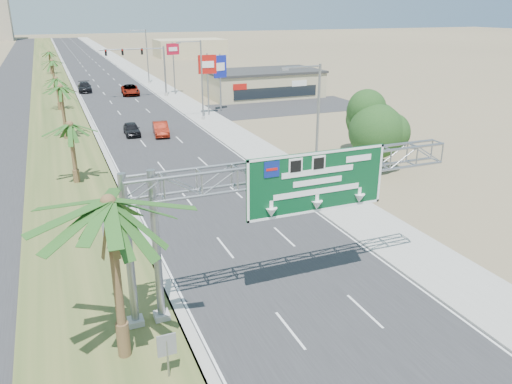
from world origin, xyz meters
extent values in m
cube|color=#28282B|center=(0.00, 110.00, 0.01)|extent=(12.00, 300.00, 0.02)
cube|color=#9E9B93|center=(8.50, 110.00, 0.05)|extent=(4.00, 300.00, 0.10)
cube|color=#394C21|center=(-10.00, 110.00, 0.06)|extent=(7.00, 300.00, 0.12)
cube|color=#28282B|center=(-17.00, 110.00, 0.01)|extent=(8.00, 300.00, 0.02)
cylinder|color=gray|center=(-7.20, 10.00, 3.70)|extent=(0.36, 0.36, 7.40)
cylinder|color=gray|center=(-8.40, 10.00, 3.70)|extent=(0.36, 0.36, 7.40)
cube|color=#9E9B93|center=(-7.20, 10.00, 0.20)|extent=(0.70, 0.70, 0.40)
cube|color=#9E9B93|center=(-8.40, 10.00, 0.20)|extent=(0.70, 0.70, 0.40)
cube|color=#06411F|center=(0.50, 9.52, 6.00)|extent=(7.20, 0.12, 3.00)
cube|color=navy|center=(-1.90, 9.44, 6.95)|extent=(0.75, 0.03, 0.75)
cone|color=white|center=(0.50, 9.44, 4.85)|extent=(0.56, 0.56, 0.45)
cylinder|color=brown|center=(-9.20, 8.00, 3.50)|extent=(0.36, 0.36, 7.00)
cylinder|color=brown|center=(-9.20, 8.00, 0.84)|extent=(0.54, 0.54, 1.68)
cylinder|color=brown|center=(-9.50, 32.00, 2.50)|extent=(0.36, 0.36, 5.00)
cylinder|color=brown|center=(-9.50, 32.00, 0.60)|extent=(0.54, 0.54, 1.20)
cylinder|color=brown|center=(-9.50, 48.00, 2.90)|extent=(0.36, 0.36, 5.80)
cylinder|color=brown|center=(-9.50, 48.00, 0.70)|extent=(0.54, 0.54, 1.39)
cylinder|color=brown|center=(-9.50, 66.00, 2.25)|extent=(0.36, 0.36, 4.50)
cylinder|color=brown|center=(-9.50, 66.00, 0.54)|extent=(0.54, 0.54, 1.08)
cylinder|color=brown|center=(-9.50, 85.00, 2.60)|extent=(0.36, 0.36, 5.20)
cylinder|color=brown|center=(-9.50, 85.00, 0.62)|extent=(0.54, 0.54, 1.25)
cylinder|color=brown|center=(-9.50, 110.00, 2.40)|extent=(0.36, 0.36, 4.80)
cylinder|color=brown|center=(-9.50, 110.00, 0.58)|extent=(0.54, 0.54, 1.15)
cylinder|color=gray|center=(7.50, 22.00, 5.00)|extent=(0.20, 0.20, 10.00)
cylinder|color=gray|center=(6.10, 22.00, 9.85)|extent=(2.80, 0.12, 0.12)
cube|color=slate|center=(4.70, 22.00, 9.75)|extent=(0.50, 0.22, 0.18)
cylinder|color=#9E9B93|center=(7.50, 22.00, 0.25)|extent=(0.44, 0.44, 0.50)
cylinder|color=gray|center=(7.50, 52.00, 5.00)|extent=(0.20, 0.20, 10.00)
cylinder|color=gray|center=(6.10, 52.00, 9.85)|extent=(2.80, 0.12, 0.12)
cube|color=slate|center=(4.70, 52.00, 9.75)|extent=(0.50, 0.22, 0.18)
cylinder|color=#9E9B93|center=(7.50, 52.00, 0.25)|extent=(0.44, 0.44, 0.50)
cylinder|color=gray|center=(7.50, 88.00, 5.00)|extent=(0.20, 0.20, 10.00)
cylinder|color=gray|center=(6.10, 88.00, 9.85)|extent=(2.80, 0.12, 0.12)
cube|color=slate|center=(4.70, 88.00, 9.75)|extent=(0.50, 0.22, 0.18)
cylinder|color=#9E9B93|center=(7.50, 88.00, 0.25)|extent=(0.44, 0.44, 0.50)
cylinder|color=gray|center=(7.20, 72.00, 4.00)|extent=(0.28, 0.28, 8.00)
cylinder|color=gray|center=(2.20, 72.00, 7.70)|extent=(10.00, 0.18, 0.18)
cube|color=black|center=(3.70, 71.80, 7.30)|extent=(0.32, 0.18, 0.95)
cube|color=black|center=(0.70, 71.80, 7.30)|extent=(0.32, 0.18, 0.95)
cube|color=black|center=(-1.80, 71.80, 7.30)|extent=(0.32, 0.18, 0.95)
sphere|color=red|center=(3.70, 71.68, 7.60)|extent=(0.22, 0.22, 0.22)
imported|color=black|center=(7.20, 72.00, 7.00)|extent=(0.16, 0.16, 0.60)
cylinder|color=#9E9B93|center=(7.20, 72.00, 0.30)|extent=(0.56, 0.56, 0.60)
cube|color=tan|center=(22.00, 66.00, 2.00)|extent=(18.00, 10.00, 4.00)
cylinder|color=brown|center=(15.00, 26.00, 1.95)|extent=(0.44, 0.44, 3.90)
sphere|color=#163813|center=(15.00, 26.00, 4.55)|extent=(4.50, 4.50, 4.50)
cylinder|color=brown|center=(18.00, 30.00, 1.65)|extent=(0.44, 0.44, 3.30)
sphere|color=#163813|center=(18.00, 30.00, 3.85)|extent=(3.50, 3.50, 3.50)
cylinder|color=gray|center=(-7.80, 6.00, 0.90)|extent=(0.08, 0.08, 1.80)
cube|color=slate|center=(-7.80, 6.00, 1.60)|extent=(0.75, 0.06, 0.95)
cylinder|color=gray|center=(-8.50, 18.00, 0.90)|extent=(0.08, 0.08, 1.80)
cube|color=slate|center=(-8.50, 18.00, 1.60)|extent=(0.75, 0.06, 0.95)
cube|color=tan|center=(30.00, 140.00, 2.50)|extent=(20.00, 12.00, 5.00)
imported|color=black|center=(-2.47, 47.20, 0.71)|extent=(1.84, 4.23, 1.42)
imported|color=maroon|center=(0.60, 45.86, 0.76)|extent=(2.16, 4.79, 1.52)
imported|color=gray|center=(2.00, 75.94, 0.82)|extent=(3.19, 6.13, 1.65)
imported|color=black|center=(-4.81, 82.26, 0.80)|extent=(2.50, 5.63, 1.61)
cylinder|color=gray|center=(9.00, 54.38, 4.10)|extent=(0.20, 0.20, 8.20)
cube|color=#B2130E|center=(9.00, 54.38, 6.80)|extent=(2.41, 0.44, 2.40)
cube|color=white|center=(9.00, 54.20, 6.80)|extent=(1.68, 0.14, 0.84)
cylinder|color=gray|center=(11.53, 56.69, 3.94)|extent=(0.20, 0.20, 7.88)
cube|color=#111E9C|center=(11.53, 56.69, 6.18)|extent=(1.99, 0.94, 3.00)
cube|color=white|center=(11.53, 56.51, 6.18)|extent=(1.34, 0.50, 1.05)
cylinder|color=gray|center=(9.00, 73.28, 4.26)|extent=(0.20, 0.20, 8.52)
cube|color=red|center=(9.00, 73.28, 7.42)|extent=(2.20, 0.89, 1.80)
cube|color=white|center=(9.00, 73.10, 7.42)|extent=(1.49, 0.46, 0.63)
camera|label=1|loc=(-10.70, -10.00, 13.76)|focal=35.00mm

